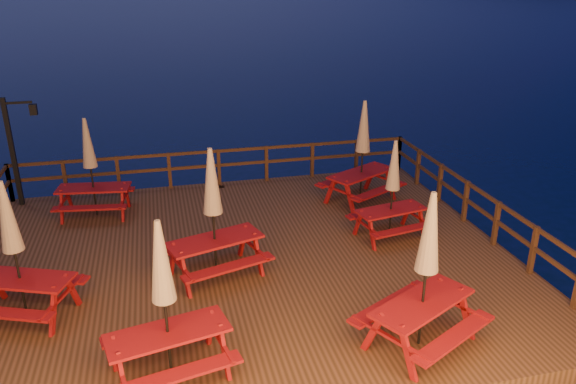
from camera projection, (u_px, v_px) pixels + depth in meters
name	position (u px, v px, depth m)	size (l,w,h in m)	color
ground	(246.00, 273.00, 12.87)	(500.00, 500.00, 0.00)	black
deck	(246.00, 266.00, 12.80)	(12.00, 10.00, 0.40)	#402814
deck_piles	(246.00, 285.00, 12.98)	(11.44, 9.44, 1.40)	#3B1F13
railing	(233.00, 198.00, 14.05)	(11.80, 9.75, 1.10)	#3B1F13
lamp_post	(17.00, 142.00, 15.01)	(0.85, 0.18, 3.00)	black
picnic_table_0	(363.00, 151.00, 15.30)	(2.55, 2.40, 2.87)	maroon
picnic_table_1	(426.00, 269.00, 9.28)	(2.53, 2.38, 2.85)	maroon
picnic_table_2	(90.00, 166.00, 14.46)	(2.04, 1.76, 2.64)	maroon
picnic_table_3	(164.00, 299.00, 8.56)	(2.21, 1.96, 2.74)	maroon
picnic_table_4	(14.00, 249.00, 10.09)	(2.35, 2.16, 2.72)	maroon
picnic_table_5	(213.00, 212.00, 11.49)	(2.39, 2.16, 2.84)	maroon
picnic_table_6	(392.00, 188.00, 13.28)	(1.94, 1.70, 2.44)	maroon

